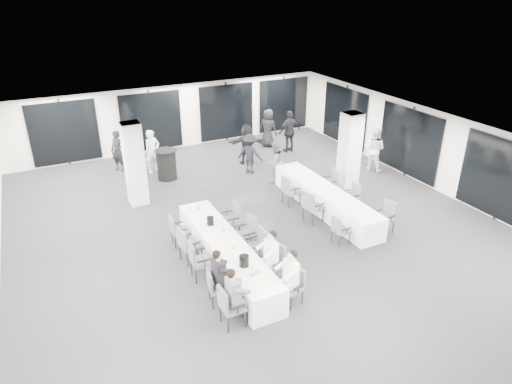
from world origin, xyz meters
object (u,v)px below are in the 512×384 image
chair_main_left_far (177,229)px  chair_side_right_far (331,181)px  banquet_table_main (226,254)px  chair_main_left_second (215,286)px  chair_main_left_fourth (187,243)px  standing_guest_a (152,149)px  chair_main_left_near (229,304)px  standing_guest_d (290,129)px  standing_guest_e (268,126)px  standing_guest_h (374,146)px  chair_side_left_far (289,189)px  ice_bucket_far (210,221)px  banquet_table_side (325,200)px  chair_side_left_near (339,228)px  chair_main_right_far (233,217)px  standing_guest_f (247,141)px  chair_main_right_fourth (248,232)px  ice_bucket_near (244,261)px  chair_main_right_mid (258,244)px  cocktail_table (167,164)px  standing_guest_g (117,149)px  chair_side_right_mid (353,195)px  chair_main_right_near (294,283)px  chair_main_right_second (274,260)px  chair_side_right_near (386,215)px  standing_guest_b (274,159)px

chair_main_left_far → chair_side_right_far: bearing=101.6°
banquet_table_main → chair_main_left_second: bearing=-122.3°
chair_main_left_fourth → standing_guest_a: bearing=163.3°
chair_main_left_near → standing_guest_d: 11.31m
standing_guest_e → standing_guest_h: size_ratio=0.98×
chair_side_left_far → ice_bucket_far: 3.62m
banquet_table_side → chair_side_left_near: chair_side_left_near is taller
chair_main_right_far → standing_guest_f: size_ratio=0.52×
chair_side_right_far → chair_main_left_fourth: bearing=118.7°
chair_main_right_fourth → standing_guest_d: 8.24m
standing_guest_e → standing_guest_f: bearing=96.1°
chair_side_left_near → ice_bucket_near: (-3.36, -0.81, 0.39)m
chair_main_right_fourth → ice_bucket_far: (-0.87, 0.56, 0.28)m
chair_main_right_far → standing_guest_e: size_ratio=0.51×
banquet_table_side → chair_main_right_mid: 3.75m
chair_main_left_second → chair_side_right_far: (5.80, 3.70, 0.03)m
cocktail_table → banquet_table_side: bearing=-51.3°
standing_guest_g → ice_bucket_near: size_ratio=6.80×
chair_main_left_near → chair_side_left_far: chair_side_left_far is taller
standing_guest_a → standing_guest_g: (-1.18, 0.72, -0.04)m
banquet_table_main → chair_side_right_mid: size_ratio=5.47×
chair_main_right_near → chair_main_right_second: (0.01, 0.96, 0.06)m
chair_side_right_near → chair_side_right_far: 2.83m
banquet_table_main → chair_side_left_far: size_ratio=4.96×
standing_guest_g → chair_main_right_fourth: bearing=-27.1°
chair_main_right_far → chair_side_left_far: 2.65m
chair_side_left_near → banquet_table_main: bearing=-98.8°
chair_side_left_far → chair_main_left_far: bearing=-80.3°
chair_main_left_far → chair_main_right_second: 3.16m
standing_guest_d → standing_guest_h: size_ratio=1.05×
chair_main_right_near → chair_side_right_mid: chair_side_right_mid is taller
banquet_table_side → chair_side_right_mid: 0.92m
chair_main_left_near → chair_side_right_near: bearing=105.1°
banquet_table_main → chair_side_right_near: (4.98, -0.44, 0.18)m
chair_side_left_far → chair_main_left_fourth: bearing=-68.4°
standing_guest_a → cocktail_table: bearing=-90.5°
standing_guest_h → chair_main_left_second: bearing=88.3°
standing_guest_g → standing_guest_h: (8.99, -4.37, 0.06)m
chair_main_right_second → standing_guest_h: size_ratio=0.51×
standing_guest_b → chair_side_right_mid: bearing=95.8°
banquet_table_main → standing_guest_a: bearing=89.9°
cocktail_table → chair_side_right_mid: bearing=-47.8°
standing_guest_h → chair_main_right_fourth: bearing=83.0°
ice_bucket_near → chair_main_left_near: bearing=-130.6°
chair_side_left_far → standing_guest_d: bearing=148.2°
chair_side_left_far → cocktail_table: bearing=-144.1°
chair_main_left_second → chair_main_right_near: size_ratio=0.99×
chair_main_left_second → standing_guest_f: standing_guest_f is taller
standing_guest_f → chair_side_left_near: bearing=104.8°
chair_side_right_far → chair_main_right_mid: bearing=134.1°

